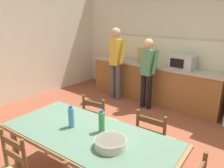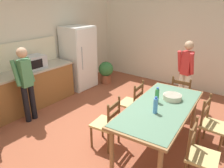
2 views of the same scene
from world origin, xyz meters
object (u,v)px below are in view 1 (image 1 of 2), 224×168
serving_bowl (111,143)px  person_at_sink (116,60)px  chair_side_far_left (99,123)px  microwave (183,62)px  paper_bag (143,55)px  dining_table (88,139)px  bottle_near_centre (71,117)px  person_at_counter (147,70)px  bottle_off_centre (102,122)px  chair_side_far_right (154,142)px

serving_bowl → person_at_sink: person_at_sink is taller
serving_bowl → chair_side_far_left: chair_side_far_left is taller
microwave → paper_bag: size_ratio=1.39×
paper_bag → dining_table: paper_bag is taller
bottle_near_centre → person_at_counter: bearing=101.8°
serving_bowl → chair_side_far_left: bearing=139.3°
bottle_off_centre → person_at_sink: bearing=126.1°
bottle_near_centre → bottle_off_centre: 0.38m
chair_side_far_left → person_at_sink: (-1.18, 1.87, 0.55)m
dining_table → serving_bowl: size_ratio=6.62×
chair_side_far_left → person_at_sink: person_at_sink is taller
paper_bag → person_at_sink: bearing=-133.4°
paper_bag → serving_bowl: bearing=-62.8°
dining_table → person_at_sink: (-1.70, 2.58, 0.29)m
microwave → bottle_off_centre: 2.98m
dining_table → bottle_off_centre: bearing=53.0°
microwave → dining_table: size_ratio=0.24×
paper_bag → dining_table: bearing=-68.1°
dining_table → person_at_counter: size_ratio=1.35×
dining_table → serving_bowl: serving_bowl is taller
paper_bag → chair_side_far_right: 2.88m
serving_bowl → chair_side_far_right: size_ratio=0.35×
bottle_near_centre → person_at_sink: 2.98m
bottle_off_centre → serving_bowl: size_ratio=0.84×
dining_table → serving_bowl: bearing=-6.5°
microwave → bottle_off_centre: microwave is taller
dining_table → bottle_off_centre: 0.25m
paper_bag → chair_side_far_right: (1.64, -2.28, -0.65)m
bottle_off_centre → chair_side_far_left: 0.97m
bottle_near_centre → person_at_sink: person_at_sink is taller
bottle_off_centre → person_at_sink: size_ratio=0.15×
chair_side_far_left → microwave: bearing=-104.0°
bottle_near_centre → serving_bowl: bearing=-1.9°
serving_bowl → person_at_sink: 3.34m
bottle_near_centre → chair_side_far_left: (-0.26, 0.74, -0.46)m
bottle_near_centre → chair_side_far_right: bottle_near_centre is taller
microwave → bottle_near_centre: bearing=-90.4°
microwave → chair_side_far_right: (0.63, -2.29, -0.62)m
bottle_near_centre → dining_table: bearing=4.5°
microwave → bottle_near_centre: size_ratio=1.85×
paper_bag → chair_side_far_right: bearing=-54.3°
dining_table → paper_bag: bearing=111.9°
dining_table → chair_side_far_right: size_ratio=2.33×
serving_bowl → chair_side_far_right: bearing=87.4°
microwave → serving_bowl: microwave is taller
microwave → dining_table: bearing=-85.7°
paper_bag → chair_side_far_left: 2.55m
bottle_near_centre → bottle_off_centre: bearing=22.4°
paper_bag → bottle_near_centre: size_ratio=1.33×
dining_table → bottle_near_centre: 0.33m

